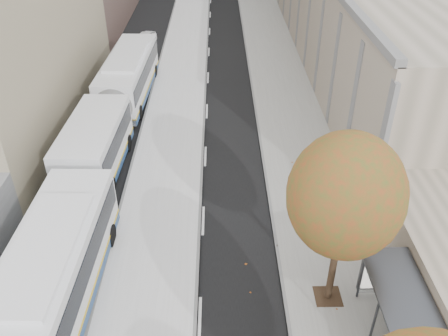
{
  "coord_description": "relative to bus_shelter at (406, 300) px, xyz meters",
  "views": [
    {
      "loc": [
        -0.87,
        -0.21,
        15.31
      ],
      "look_at": [
        -0.59,
        18.97,
        2.5
      ],
      "focal_mm": 38.0,
      "sensor_mm": 36.0,
      "label": 1
    }
  ],
  "objects": [
    {
      "name": "bus_shelter",
      "position": [
        0.0,
        0.0,
        0.0
      ],
      "size": [
        1.9,
        4.4,
        2.53
      ],
      "color": "#383A3F",
      "rests_on": "sidewalk"
    },
    {
      "name": "bus_far",
      "position": [
        -13.21,
        17.3,
        -0.48
      ],
      "size": [
        3.45,
        18.83,
        3.12
      ],
      "rotation": [
        0.0,
        0.0,
        -0.04
      ],
      "color": "white",
      "rests_on": "ground"
    },
    {
      "name": "distant_car",
      "position": [
        -13.45,
        32.61,
        -1.55
      ],
      "size": [
        2.34,
        3.97,
        1.27
      ],
      "primitive_type": "imported",
      "rotation": [
        0.0,
        0.0,
        -0.24
      ],
      "color": "white",
      "rests_on": "ground"
    },
    {
      "name": "sidewalk",
      "position": [
        -1.56,
        24.04,
        -2.15
      ],
      "size": [
        4.75,
        150.0,
        0.08
      ],
      "primitive_type": "cube",
      "color": "gray",
      "rests_on": "ground"
    },
    {
      "name": "bus_platform",
      "position": [
        -9.56,
        24.04,
        -2.11
      ],
      "size": [
        4.25,
        150.0,
        0.15
      ],
      "primitive_type": "cube",
      "color": "silver",
      "rests_on": "ground"
    },
    {
      "name": "tree_c",
      "position": [
        -2.09,
        2.04,
        3.06
      ],
      "size": [
        4.2,
        4.2,
        7.28
      ],
      "color": "black",
      "rests_on": "sidewalk"
    }
  ]
}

